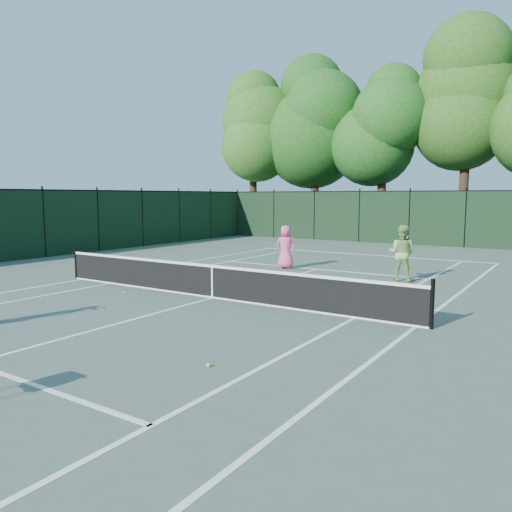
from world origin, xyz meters
The scene contains 18 objects.
ground centered at (0.00, 0.00, 0.00)m, with size 90.00×90.00×0.00m, color #49594D.
sideline_doubles_left centered at (-5.49, 0.00, 0.00)m, with size 0.10×23.77×0.01m, color white.
sideline_doubles_right centered at (5.49, 0.00, 0.00)m, with size 0.10×23.77×0.01m, color white.
sideline_singles_left centered at (-4.12, 0.00, 0.00)m, with size 0.10×23.77×0.01m, color white.
sideline_singles_right centered at (4.12, 0.00, 0.00)m, with size 0.10×23.77×0.01m, color white.
baseline_far centered at (0.00, 11.88, 0.00)m, with size 10.97×0.10×0.01m, color white.
service_line_far centered at (0.00, 6.40, 0.00)m, with size 8.23×0.10×0.01m, color white.
center_service_line centered at (0.00, 0.00, 0.00)m, with size 0.10×12.80×0.01m, color white.
tennis_net centered at (0.00, 0.00, 0.48)m, with size 11.69×0.09×1.06m.
fence_far centered at (0.00, 18.00, 1.50)m, with size 24.00×0.05×3.00m, color black.
tree_0 centered at (-13.00, 21.50, 8.16)m, with size 6.40×6.40×13.14m.
tree_1 centered at (-8.00, 22.00, 8.69)m, with size 6.80×6.80×13.98m.
tree_2 centered at (-3.00, 21.80, 7.73)m, with size 6.00×6.00×12.40m.
tree_3 centered at (2.00, 22.30, 9.01)m, with size 7.00×7.00×14.45m.
player_pink centered at (-1.13, 5.93, 0.83)m, with size 0.93×0.74×1.65m.
player_green centered at (3.43, 5.57, 0.91)m, with size 0.91×0.72×1.83m.
loose_ball_near_cart centered at (3.38, -4.38, 0.03)m, with size 0.07×0.07×0.07m, color yellow.
loose_ball_midcourt centered at (-2.43, -0.93, 0.03)m, with size 0.07×0.07×0.07m, color #B8D32B.
Camera 1 is at (8.33, -10.49, 2.76)m, focal length 35.00 mm.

